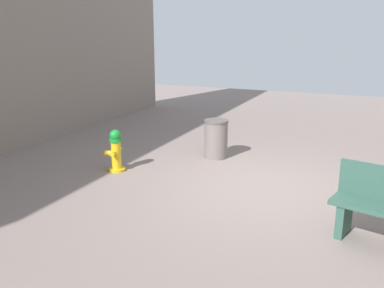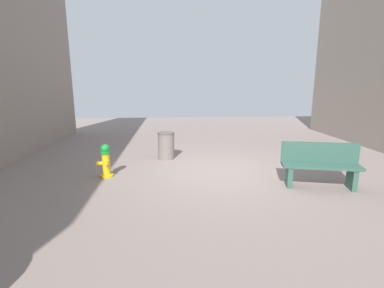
{
  "view_description": "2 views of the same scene",
  "coord_description": "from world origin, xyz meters",
  "views": [
    {
      "loc": [
        -1.49,
        6.31,
        2.53
      ],
      "look_at": [
        1.02,
        0.69,
        0.83
      ],
      "focal_mm": 37.98,
      "sensor_mm": 36.0,
      "label": 1
    },
    {
      "loc": [
        1.21,
        6.83,
        2.19
      ],
      "look_at": [
        0.76,
        0.84,
        0.9
      ],
      "focal_mm": 26.32,
      "sensor_mm": 36.0,
      "label": 2
    }
  ],
  "objects": [
    {
      "name": "ground_plane",
      "position": [
        0.0,
        0.0,
        0.0
      ],
      "size": [
        23.4,
        23.4,
        0.0
      ],
      "primitive_type": "plane",
      "color": "gray"
    },
    {
      "name": "fire_hydrant",
      "position": [
        2.78,
        0.25,
        0.4
      ],
      "size": [
        0.38,
        0.41,
        0.8
      ],
      "color": "gold",
      "rests_on": "ground_plane"
    },
    {
      "name": "trash_bin",
      "position": [
        1.37,
        -1.32,
        0.4
      ],
      "size": [
        0.51,
        0.51,
        0.79
      ],
      "color": "slate",
      "rests_on": "ground_plane"
    }
  ]
}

